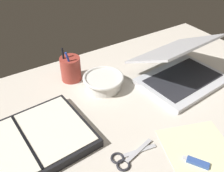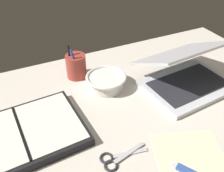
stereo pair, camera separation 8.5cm
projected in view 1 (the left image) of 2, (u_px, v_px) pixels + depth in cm
name	position (u px, v px, depth cm)	size (l,w,h in cm)	color
desk_top	(145.00, 122.00, 82.23)	(140.00, 100.00, 2.00)	beige
laptop	(180.00, 69.00, 96.99)	(34.35, 30.94, 17.77)	silver
bowl	(103.00, 81.00, 93.80)	(15.49, 15.49, 5.27)	silver
pen_cup	(71.00, 69.00, 97.36)	(7.91, 7.91, 13.74)	#9E382D
planner	(27.00, 143.00, 71.81)	(37.52, 27.92, 3.16)	black
scissors	(125.00, 159.00, 68.99)	(13.84, 6.66, 0.80)	#B7B7BC
paper_sheet_front	(206.00, 161.00, 68.60)	(19.33, 27.40, 0.16)	#F4EFB2
usb_drive	(197.00, 162.00, 67.77)	(5.11, 6.98, 1.00)	#33519E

